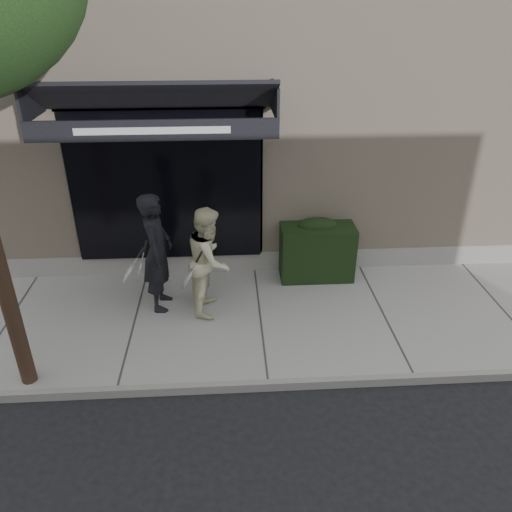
{
  "coord_description": "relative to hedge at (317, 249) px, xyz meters",
  "views": [
    {
      "loc": [
        -0.48,
        -6.63,
        4.73
      ],
      "look_at": [
        -0.03,
        0.6,
        0.9
      ],
      "focal_mm": 35.0,
      "sensor_mm": 36.0,
      "label": 1
    }
  ],
  "objects": [
    {
      "name": "pedestrian_back",
      "position": [
        -1.88,
        -0.94,
        0.34
      ],
      "size": [
        0.81,
        0.99,
        1.77
      ],
      "color": "beige",
      "rests_on": "sidewalk"
    },
    {
      "name": "curb",
      "position": [
        -1.1,
        -2.8,
        -0.59
      ],
      "size": [
        20.0,
        0.1,
        0.14
      ],
      "primitive_type": "cube",
      "color": "gray",
      "rests_on": "ground"
    },
    {
      "name": "pedestrian_front",
      "position": [
        -2.7,
        -0.83,
        0.45
      ],
      "size": [
        0.77,
        0.88,
        1.97
      ],
      "color": "black",
      "rests_on": "sidewalk"
    },
    {
      "name": "sidewalk",
      "position": [
        -1.1,
        -1.25,
        -0.6
      ],
      "size": [
        20.0,
        3.0,
        0.12
      ],
      "primitive_type": "cube",
      "color": "#A1A09B",
      "rests_on": "ground"
    },
    {
      "name": "hedge",
      "position": [
        0.0,
        0.0,
        0.0
      ],
      "size": [
        1.3,
        0.7,
        1.14
      ],
      "color": "black",
      "rests_on": "sidewalk"
    },
    {
      "name": "ground",
      "position": [
        -1.1,
        -1.25,
        -0.66
      ],
      "size": [
        80.0,
        80.0,
        0.0
      ],
      "primitive_type": "plane",
      "color": "black",
      "rests_on": "ground"
    },
    {
      "name": "building_facade",
      "position": [
        -1.11,
        3.71,
        2.08
      ],
      "size": [
        14.3,
        8.04,
        5.64
      ],
      "color": "beige",
      "rests_on": "ground"
    }
  ]
}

